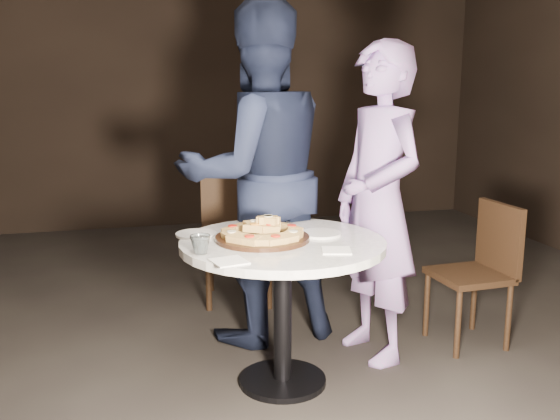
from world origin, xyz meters
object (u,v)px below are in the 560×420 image
focaccia_pile (263,230)px  table (283,268)px  diner_teal (378,204)px  serving_board (262,238)px  water_glass (200,244)px  chair_far (238,222)px  chair_right (482,264)px  diner_navy (257,176)px

focaccia_pile → table: bearing=-12.8°
diner_teal → focaccia_pile: bearing=-85.6°
serving_board → focaccia_pile: focaccia_pile is taller
table → water_glass: water_glass is taller
chair_far → diner_teal: size_ratio=0.58×
table → chair_right: bearing=10.2°
water_glass → diner_teal: 1.01m
water_glass → chair_right: water_glass is taller
chair_far → diner_teal: 1.09m
table → diner_navy: (0.01, 0.59, 0.34)m
serving_board → chair_far: 1.11m
chair_far → diner_navy: bearing=101.9°
focaccia_pile → chair_far: chair_far is taller
table → diner_navy: size_ratio=0.68×
table → diner_teal: size_ratio=0.77×
water_glass → diner_navy: bearing=61.0°
diner_navy → diner_teal: (0.54, -0.39, -0.10)m
table → serving_board: 0.17m
table → diner_navy: diner_navy is taller
table → serving_board: (-0.09, 0.02, 0.14)m
water_glass → diner_teal: bearing=20.0°
table → diner_teal: bearing=20.5°
serving_board → diner_navy: diner_navy is taller
chair_far → diner_teal: diner_teal is taller
focaccia_pile → diner_teal: size_ratio=0.24×
water_glass → diner_teal: diner_teal is taller
focaccia_pile → chair_right: 1.32m
chair_far → chair_right: size_ratio=1.22×
focaccia_pile → diner_navy: diner_navy is taller
diner_navy → focaccia_pile: bearing=71.0°
diner_navy → serving_board: bearing=70.6°
serving_board → water_glass: (-0.30, -0.16, 0.03)m
serving_board → diner_navy: 0.62m
chair_right → diner_teal: size_ratio=0.48×
water_glass → chair_right: 1.64m
focaccia_pile → water_glass: focaccia_pile is taller
serving_board → diner_teal: diner_teal is taller
chair_far → chair_right: bearing=152.8°
table → chair_right: chair_right is taller
focaccia_pile → diner_teal: diner_teal is taller
table → diner_navy: bearing=88.8°
serving_board → focaccia_pile: bearing=0.0°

